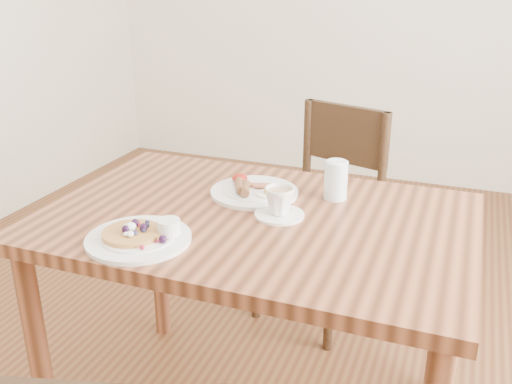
# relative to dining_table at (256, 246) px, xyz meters

# --- Properties ---
(dining_table) EXTENTS (1.20, 0.80, 0.75)m
(dining_table) POSITION_rel_dining_table_xyz_m (0.00, 0.00, 0.00)
(dining_table) COLOR brown
(dining_table) RESTS_ON ground
(chair_far) EXTENTS (0.53, 0.53, 0.88)m
(chair_far) POSITION_rel_dining_table_xyz_m (0.02, 0.74, -0.16)
(chair_far) COLOR #3B2915
(chair_far) RESTS_ON ground
(pancake_plate) EXTENTS (0.27, 0.27, 0.06)m
(pancake_plate) POSITION_rel_dining_table_xyz_m (-0.22, -0.26, 0.11)
(pancake_plate) COLOR white
(pancake_plate) RESTS_ON dining_table
(breakfast_plate) EXTENTS (0.27, 0.27, 0.04)m
(breakfast_plate) POSITION_rel_dining_table_xyz_m (-0.07, 0.15, 0.11)
(breakfast_plate) COLOR white
(breakfast_plate) RESTS_ON dining_table
(teacup_saucer) EXTENTS (0.14, 0.14, 0.09)m
(teacup_saucer) POSITION_rel_dining_table_xyz_m (0.06, 0.02, 0.14)
(teacup_saucer) COLOR white
(teacup_saucer) RESTS_ON dining_table
(water_glass) EXTENTS (0.07, 0.07, 0.12)m
(water_glass) POSITION_rel_dining_table_xyz_m (0.18, 0.20, 0.16)
(water_glass) COLOR silver
(water_glass) RESTS_ON dining_table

